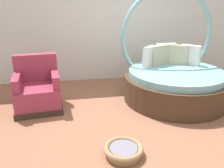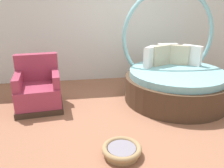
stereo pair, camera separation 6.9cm
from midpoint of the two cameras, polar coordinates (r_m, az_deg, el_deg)
ground_plane at (r=3.94m, az=6.24°, el=-8.46°), size 8.00×8.00×0.02m
back_wall at (r=5.62m, az=0.39°, el=16.03°), size 8.00×0.12×2.93m
round_daybed at (r=4.69m, az=14.60°, el=1.36°), size 1.97×1.97×2.13m
red_armchair at (r=4.37m, az=-18.28°, el=-1.51°), size 0.87×0.87×0.94m
pet_basket at (r=3.04m, az=2.18°, el=-16.01°), size 0.51×0.51×0.13m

